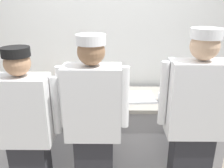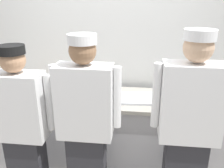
% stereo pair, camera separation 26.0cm
% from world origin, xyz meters
% --- Properties ---
extents(wall_back, '(4.20, 0.10, 2.92)m').
position_xyz_m(wall_back, '(0.00, 0.84, 1.46)').
color(wall_back, silver).
rests_on(wall_back, ground).
extents(prep_counter, '(2.68, 0.69, 0.89)m').
position_xyz_m(prep_counter, '(0.00, 0.36, 0.45)').
color(prep_counter, '#B2B2B7').
rests_on(prep_counter, ground).
extents(chef_near_left, '(0.59, 0.24, 1.60)m').
position_xyz_m(chef_near_left, '(-0.65, -0.36, 0.85)').
color(chef_near_left, '#2D2D33').
rests_on(chef_near_left, ground).
extents(chef_center, '(0.61, 0.24, 1.70)m').
position_xyz_m(chef_center, '(-0.08, -0.33, 0.91)').
color(chef_center, '#2D2D33').
rests_on(chef_center, ground).
extents(chef_far_right, '(0.63, 0.24, 1.74)m').
position_xyz_m(chef_far_right, '(0.79, -0.32, 0.93)').
color(chef_far_right, '#2D2D33').
rests_on(chef_far_right, ground).
extents(plate_stack_front, '(0.20, 0.20, 0.10)m').
position_xyz_m(plate_stack_front, '(-0.61, 0.40, 0.93)').
color(plate_stack_front, white).
rests_on(plate_stack_front, prep_counter).
extents(plate_stack_rear, '(0.19, 0.19, 0.07)m').
position_xyz_m(plate_stack_rear, '(-1.06, 0.50, 0.92)').
color(plate_stack_rear, white).
rests_on(plate_stack_rear, prep_counter).
extents(mixing_bowl_steel, '(0.36, 0.36, 0.13)m').
position_xyz_m(mixing_bowl_steel, '(0.93, 0.31, 0.95)').
color(mixing_bowl_steel, '#B7BABF').
rests_on(mixing_bowl_steel, prep_counter).
extents(sheet_tray, '(0.47, 0.37, 0.02)m').
position_xyz_m(sheet_tray, '(0.33, 0.33, 0.90)').
color(sheet_tray, '#B7BABF').
rests_on(sheet_tray, prep_counter).
extents(squeeze_bottle_primary, '(0.06, 0.06, 0.18)m').
position_xyz_m(squeeze_bottle_primary, '(-0.80, 0.40, 0.97)').
color(squeeze_bottle_primary, orange).
rests_on(squeeze_bottle_primary, prep_counter).
extents(squeeze_bottle_secondary, '(0.06, 0.06, 0.18)m').
position_xyz_m(squeeze_bottle_secondary, '(-0.77, 0.49, 0.97)').
color(squeeze_bottle_secondary, orange).
rests_on(squeeze_bottle_secondary, prep_counter).
extents(ramekin_red_sauce, '(0.10, 0.10, 0.05)m').
position_xyz_m(ramekin_red_sauce, '(-0.50, 0.54, 0.91)').
color(ramekin_red_sauce, white).
rests_on(ramekin_red_sauce, prep_counter).
extents(ramekin_green_sauce, '(0.09, 0.09, 0.04)m').
position_xyz_m(ramekin_green_sauce, '(-0.76, 0.19, 0.91)').
color(ramekin_green_sauce, white).
rests_on(ramekin_green_sauce, prep_counter).
extents(deli_cup, '(0.09, 0.09, 0.10)m').
position_xyz_m(deli_cup, '(0.62, 0.24, 0.94)').
color(deli_cup, white).
rests_on(deli_cup, prep_counter).
extents(chefs_knife, '(0.28, 0.03, 0.02)m').
position_xyz_m(chefs_knife, '(-0.04, 0.48, 0.89)').
color(chefs_knife, '#B7BABF').
rests_on(chefs_knife, prep_counter).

